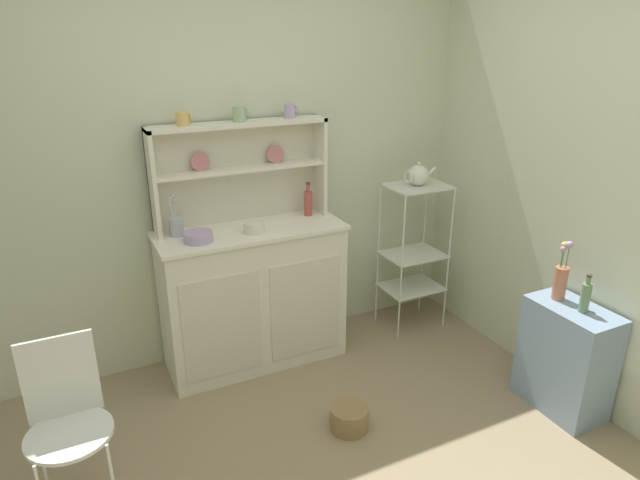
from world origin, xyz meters
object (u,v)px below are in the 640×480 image
Objects in this scene: side_shelf_blue at (566,358)px; bowl_mixing_large at (198,237)px; hutch_shelf_unit at (239,163)px; cup_gold_0 at (183,119)px; utensil_jar at (176,226)px; flower_vase at (561,278)px; wire_chair at (66,413)px; porcelain_teapot at (418,175)px; hutch_cabinet at (254,295)px; bakers_rack at (414,242)px; floor_basket at (349,418)px; oil_bottle at (585,297)px; jam_bottle at (308,202)px.

bowl_mixing_large is at bearing 146.54° from side_shelf_blue.
hutch_shelf_unit is 0.44m from cup_gold_0.
utensil_jar is 0.70× the size of flower_vase.
wire_chair is 2.51m from porcelain_teapot.
hutch_cabinet is 1.20m from bakers_rack.
porcelain_teapot is at bearing 40.69° from floor_basket.
oil_bottle reaches higher than floor_basket.
side_shelf_blue is at bearing -79.16° from porcelain_teapot.
cup_gold_0 is 0.95m from jam_bottle.
wire_chair is (-2.32, -0.76, -0.13)m from bakers_rack.
wire_chair is at bearing -139.38° from hutch_shelf_unit.
hutch_shelf_unit reaches higher than porcelain_teapot.
bowl_mixing_large is 0.48× the size of flower_vase.
wire_chair is at bearing 170.46° from side_shelf_blue.
bakers_rack is 1.25× the size of wire_chair.
hutch_cabinet is 1.92m from oil_bottle.
bowl_mixing_large is 0.68× the size of utensil_jar.
jam_bottle is 0.95× the size of porcelain_teapot.
oil_bottle is (-0.00, -0.17, -0.04)m from flower_vase.
porcelain_teapot is (1.61, -0.12, 0.15)m from utensil_jar.
cup_gold_0 reaches higher than hutch_cabinet.
jam_bottle is at bearing 170.28° from bakers_rack.
oil_bottle is at bearing -34.54° from bowl_mixing_large.
wire_chair is (-1.13, -0.97, -0.77)m from hutch_shelf_unit.
cup_gold_0 is at bearing 118.91° from floor_basket.
hutch_cabinet is 1.88m from side_shelf_blue.
oil_bottle is at bearing -36.39° from utensil_jar.
hutch_cabinet is 6.99× the size of bowl_mixing_large.
bakers_rack is 1.25m from side_shelf_blue.
flower_vase is (1.84, -1.19, -0.21)m from utensil_jar.
wire_chair is at bearing -161.83° from porcelain_teapot.
porcelain_teapot reaches higher than flower_vase.
cup_gold_0 is at bearing 141.14° from oil_bottle.
utensil_jar is (0.70, 0.88, 0.46)m from wire_chair.
bowl_mixing_large is 0.76× the size of oil_bottle.
flower_vase is (1.41, -1.11, 0.29)m from hutch_cabinet.
bakers_rack is at bearing 101.97° from flower_vase.
hutch_cabinet is 1.09× the size of bakers_rack.
bakers_rack is 1.40m from floor_basket.
hutch_cabinet is 1.80× the size of side_shelf_blue.
wire_chair reaches higher than side_shelf_blue.
porcelain_teapot reaches higher than bakers_rack.
hutch_cabinet reaches higher than wire_chair.
flower_vase reaches higher than wire_chair.
jam_bottle is at bearing -2.74° from cup_gold_0.
wire_chair is 3.92× the size of oil_bottle.
hutch_shelf_unit is at bearing 7.22° from cup_gold_0.
bakers_rack is at bearing -2.13° from hutch_cabinet.
utensil_jar is at bearing 75.53° from wire_chair.
oil_bottle is (1.75, -1.21, -0.22)m from bowl_mixing_large.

